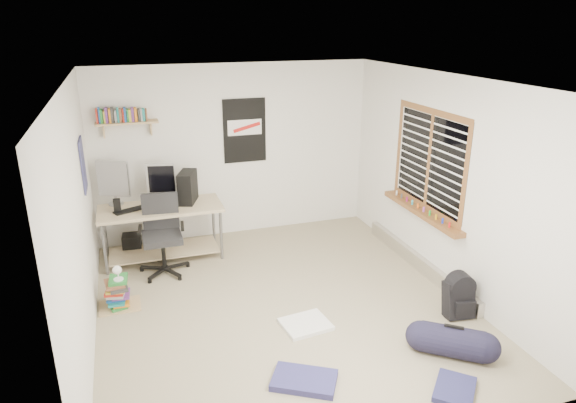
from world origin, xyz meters
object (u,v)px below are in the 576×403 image
object	(u,v)px
office_chair	(162,237)
book_stack	(119,295)
desk	(163,232)
backpack	(458,299)
duffel_bag	(452,343)

from	to	relation	value
office_chair	book_stack	xyz separation A→B (m)	(-0.56, -0.69, -0.34)
desk	backpack	world-z (taller)	desk
duffel_bag	book_stack	size ratio (longest dim) A/B	1.27
office_chair	duffel_bag	xyz separation A→B (m)	(2.46, -2.61, -0.35)
desk	backpack	distance (m)	3.82
duffel_bag	desk	bearing A→B (deg)	165.81
book_stack	desk	bearing A→B (deg)	62.12
book_stack	office_chair	bearing A→B (deg)	50.62
desk	book_stack	size ratio (longest dim) A/B	3.42
desk	book_stack	bearing A→B (deg)	-112.65
backpack	book_stack	distance (m)	3.75
backpack	duffel_bag	bearing A→B (deg)	-122.45
desk	duffel_bag	size ratio (longest dim) A/B	2.69
office_chair	backpack	distance (m)	3.58
desk	book_stack	distance (m)	1.31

